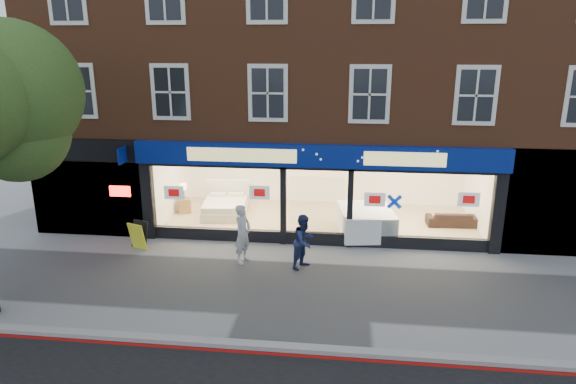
% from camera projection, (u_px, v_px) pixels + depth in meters
% --- Properties ---
extents(ground, '(120.00, 120.00, 0.00)m').
position_uv_depth(ground, '(308.00, 288.00, 13.60)').
color(ground, gray).
rests_on(ground, ground).
extents(kerb_line, '(60.00, 0.10, 0.01)m').
position_uv_depth(kerb_line, '(297.00, 356.00, 10.65)').
color(kerb_line, '#8C0A07').
rests_on(kerb_line, ground).
extents(kerb_stone, '(60.00, 0.25, 0.12)m').
position_uv_depth(kerb_stone, '(298.00, 348.00, 10.82)').
color(kerb_stone, gray).
rests_on(kerb_stone, ground).
extents(showroom_floor, '(11.00, 4.50, 0.10)m').
position_uv_depth(showroom_floor, '(320.00, 220.00, 18.59)').
color(showroom_floor, tan).
rests_on(showroom_floor, ground).
extents(building, '(19.00, 8.26, 10.30)m').
position_uv_depth(building, '(325.00, 30.00, 18.33)').
color(building, brown).
rests_on(building, ground).
extents(display_bed, '(1.82, 2.14, 1.11)m').
position_uv_depth(display_bed, '(226.00, 206.00, 19.01)').
color(display_bed, beige).
rests_on(display_bed, showroom_floor).
extents(bedside_table, '(0.60, 0.60, 0.55)m').
position_uv_depth(bedside_table, '(184.00, 205.00, 19.23)').
color(bedside_table, brown).
rests_on(bedside_table, showroom_floor).
extents(mattress_stack, '(1.99, 2.36, 0.84)m').
position_uv_depth(mattress_stack, '(366.00, 221.00, 17.09)').
color(mattress_stack, white).
rests_on(mattress_stack, showroom_floor).
extents(sofa, '(1.72, 0.76, 0.49)m').
position_uv_depth(sofa, '(451.00, 219.00, 17.87)').
color(sofa, black).
rests_on(sofa, showroom_floor).
extents(a_board, '(0.68, 0.56, 0.90)m').
position_uv_depth(a_board, '(139.00, 235.00, 16.05)').
color(a_board, yellow).
rests_on(a_board, ground).
extents(pedestrian_grey, '(0.62, 0.75, 1.76)m').
position_uv_depth(pedestrian_grey, '(243.00, 234.00, 14.98)').
color(pedestrian_grey, '#B3B4BB').
rests_on(pedestrian_grey, ground).
extents(pedestrian_blue, '(0.93, 0.98, 1.60)m').
position_uv_depth(pedestrian_blue, '(304.00, 241.00, 14.62)').
color(pedestrian_blue, '#1C244E').
rests_on(pedestrian_blue, ground).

